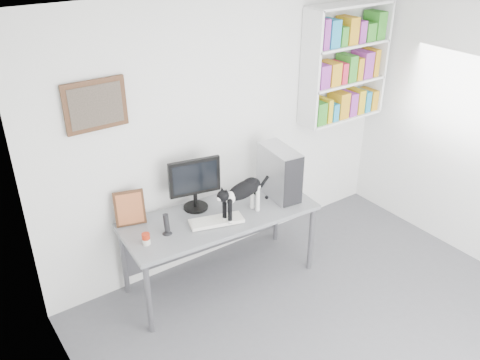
# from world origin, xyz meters

# --- Properties ---
(room) EXTENTS (4.01, 4.01, 2.70)m
(room) POSITION_xyz_m (0.00, 0.00, 1.35)
(room) COLOR #4E4E53
(room) RESTS_ON ground
(bookshelf) EXTENTS (1.03, 0.28, 1.24)m
(bookshelf) POSITION_xyz_m (1.40, 1.85, 1.85)
(bookshelf) COLOR silver
(bookshelf) RESTS_ON room
(wall_art) EXTENTS (0.52, 0.04, 0.42)m
(wall_art) POSITION_xyz_m (-1.30, 1.97, 1.90)
(wall_art) COLOR #492817
(wall_art) RESTS_ON room
(desk) EXTENTS (1.89, 0.85, 0.77)m
(desk) POSITION_xyz_m (-0.41, 1.55, 0.38)
(desk) COLOR slate
(desk) RESTS_ON room
(monitor) EXTENTS (0.53, 0.33, 0.53)m
(monitor) POSITION_xyz_m (-0.53, 1.78, 1.03)
(monitor) COLOR black
(monitor) RESTS_ON desk
(keyboard) EXTENTS (0.52, 0.32, 0.04)m
(keyboard) POSITION_xyz_m (-0.51, 1.45, 0.79)
(keyboard) COLOR silver
(keyboard) RESTS_ON desk
(pc_tower) EXTENTS (0.28, 0.53, 0.50)m
(pc_tower) POSITION_xyz_m (0.28, 1.53, 1.02)
(pc_tower) COLOR #A6A6AB
(pc_tower) RESTS_ON desk
(speaker) EXTENTS (0.09, 0.09, 0.20)m
(speaker) POSITION_xyz_m (-0.96, 1.54, 0.87)
(speaker) COLOR black
(speaker) RESTS_ON desk
(leaning_print) EXTENTS (0.29, 0.18, 0.34)m
(leaning_print) POSITION_xyz_m (-1.15, 1.88, 0.93)
(leaning_print) COLOR #492817
(leaning_print) RESTS_ON desk
(soup_can) EXTENTS (0.07, 0.07, 0.10)m
(soup_can) POSITION_xyz_m (-1.18, 1.51, 0.82)
(soup_can) COLOR #B2270F
(soup_can) RESTS_ON desk
(cat) EXTENTS (0.62, 0.27, 0.37)m
(cat) POSITION_xyz_m (-0.25, 1.40, 0.95)
(cat) COLOR black
(cat) RESTS_ON desk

